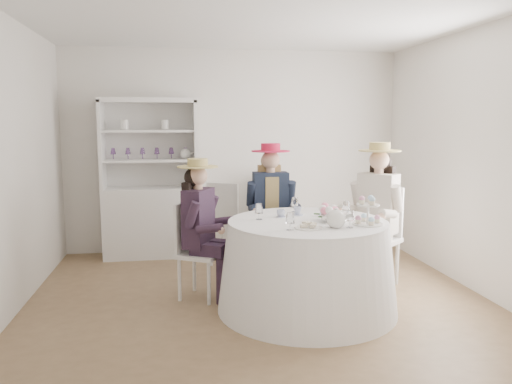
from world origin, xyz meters
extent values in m
plane|color=brown|center=(0.00, 0.00, 0.00)|extent=(4.50, 4.50, 0.00)
plane|color=white|center=(0.00, 0.00, 2.70)|extent=(4.50, 4.50, 0.00)
plane|color=silver|center=(0.00, 2.00, 1.35)|extent=(4.50, 0.00, 4.50)
plane|color=silver|center=(0.00, -2.00, 1.35)|extent=(4.50, 0.00, 4.50)
plane|color=silver|center=(-2.25, 0.00, 1.35)|extent=(0.00, 4.50, 4.50)
plane|color=silver|center=(2.25, 0.00, 1.35)|extent=(0.00, 4.50, 4.50)
cone|color=white|center=(0.40, -0.39, 0.41)|extent=(1.67, 1.67, 0.82)
cylinder|color=white|center=(0.40, -0.39, 0.83)|extent=(1.47, 1.47, 0.02)
cube|color=silver|center=(-1.12, 1.75, 0.45)|extent=(1.26, 0.62, 0.90)
cube|color=silver|center=(-1.12, 1.95, 1.46)|extent=(1.20, 0.21, 1.11)
cube|color=silver|center=(-1.12, 1.75, 2.01)|extent=(1.26, 0.62, 0.06)
cube|color=silver|center=(-1.70, 1.75, 1.46)|extent=(0.10, 0.45, 1.11)
cube|color=silver|center=(-0.53, 1.75, 1.46)|extent=(0.10, 0.45, 1.11)
cube|color=silver|center=(-1.12, 1.75, 1.26)|extent=(1.17, 0.56, 0.03)
cube|color=silver|center=(-1.12, 1.75, 1.63)|extent=(1.17, 0.56, 0.03)
sphere|color=white|center=(-0.66, 1.75, 1.34)|extent=(0.14, 0.14, 0.14)
cube|color=silver|center=(0.46, 1.68, 0.37)|extent=(0.48, 0.48, 0.74)
cylinder|color=black|center=(0.46, 1.68, 0.90)|extent=(0.41, 0.41, 0.32)
cube|color=silver|center=(-0.56, 0.07, 0.44)|extent=(0.54, 0.54, 0.04)
cylinder|color=silver|center=(-0.50, -0.15, 0.22)|extent=(0.04, 0.04, 0.43)
cylinder|color=silver|center=(-0.34, 0.13, 0.22)|extent=(0.04, 0.04, 0.43)
cylinder|color=silver|center=(-0.77, 0.00, 0.22)|extent=(0.04, 0.04, 0.43)
cylinder|color=silver|center=(-0.62, 0.28, 0.22)|extent=(0.04, 0.04, 0.43)
cube|color=silver|center=(-0.71, 0.15, 0.71)|extent=(0.21, 0.34, 0.49)
cube|color=black|center=(-0.57, 0.08, 0.81)|extent=(0.34, 0.41, 0.57)
cube|color=black|center=(-0.50, -0.07, 0.52)|extent=(0.36, 0.27, 0.12)
cylinder|color=black|center=(-0.38, -0.14, 0.23)|extent=(0.10, 0.10, 0.45)
cylinder|color=black|center=(-0.64, -0.12, 0.88)|extent=(0.19, 0.16, 0.27)
cube|color=black|center=(-0.41, 0.09, 0.52)|extent=(0.36, 0.27, 0.12)
cylinder|color=black|center=(-0.29, 0.02, 0.23)|extent=(0.10, 0.10, 0.45)
cylinder|color=black|center=(-0.44, 0.24, 0.88)|extent=(0.19, 0.16, 0.27)
cylinder|color=#D8A889|center=(-0.57, 0.08, 1.12)|extent=(0.09, 0.09, 0.08)
sphere|color=#D8A889|center=(-0.57, 0.08, 1.22)|extent=(0.19, 0.19, 0.19)
sphere|color=black|center=(-0.61, 0.10, 1.21)|extent=(0.19, 0.19, 0.19)
cube|color=black|center=(-0.64, 0.11, 0.98)|extent=(0.18, 0.25, 0.38)
cylinder|color=tan|center=(-0.57, 0.08, 1.31)|extent=(0.39, 0.39, 0.01)
cylinder|color=tan|center=(-0.57, 0.08, 1.35)|extent=(0.20, 0.20, 0.08)
cube|color=silver|center=(0.26, 0.66, 0.48)|extent=(0.43, 0.43, 0.04)
cylinder|color=silver|center=(0.08, 0.50, 0.24)|extent=(0.04, 0.04, 0.47)
cylinder|color=silver|center=(0.43, 0.49, 0.24)|extent=(0.04, 0.04, 0.47)
cylinder|color=silver|center=(0.09, 0.84, 0.24)|extent=(0.04, 0.04, 0.47)
cylinder|color=silver|center=(0.43, 0.83, 0.24)|extent=(0.04, 0.04, 0.47)
cube|color=silver|center=(0.26, 0.86, 0.77)|extent=(0.41, 0.04, 0.53)
cube|color=#192133|center=(0.26, 0.69, 0.88)|extent=(0.39, 0.22, 0.62)
cube|color=tan|center=(0.26, 0.69, 0.88)|extent=(0.15, 0.24, 0.53)
cube|color=#192133|center=(0.16, 0.54, 0.57)|extent=(0.14, 0.36, 0.13)
cylinder|color=#192133|center=(0.16, 0.39, 0.25)|extent=(0.11, 0.11, 0.49)
cylinder|color=#192133|center=(0.03, 0.65, 0.95)|extent=(0.10, 0.19, 0.29)
cube|color=#192133|center=(0.35, 0.54, 0.57)|extent=(0.14, 0.36, 0.13)
cylinder|color=#192133|center=(0.35, 0.39, 0.25)|extent=(0.11, 0.11, 0.49)
cylinder|color=#192133|center=(0.48, 0.64, 0.95)|extent=(0.10, 0.19, 0.29)
cylinder|color=#D8A889|center=(0.26, 0.69, 1.21)|extent=(0.10, 0.10, 0.09)
sphere|color=#D8A889|center=(0.26, 0.69, 1.33)|extent=(0.20, 0.20, 0.20)
sphere|color=tan|center=(0.26, 0.73, 1.31)|extent=(0.20, 0.20, 0.20)
cube|color=tan|center=(0.26, 0.77, 1.06)|extent=(0.26, 0.09, 0.41)
cylinder|color=#BC1C3E|center=(0.26, 0.69, 1.42)|extent=(0.43, 0.43, 0.01)
cylinder|color=#BC1C3E|center=(0.26, 0.69, 1.46)|extent=(0.21, 0.21, 0.09)
cube|color=silver|center=(1.31, 0.17, 0.49)|extent=(0.61, 0.61, 0.04)
cylinder|color=silver|center=(1.06, 0.19, 0.24)|extent=(0.04, 0.04, 0.48)
cylinder|color=silver|center=(1.29, -0.07, 0.24)|extent=(0.04, 0.04, 0.48)
cylinder|color=silver|center=(1.32, 0.42, 0.24)|extent=(0.04, 0.04, 0.48)
cylinder|color=silver|center=(1.55, 0.16, 0.24)|extent=(0.04, 0.04, 0.48)
cube|color=silver|center=(1.45, 0.30, 0.78)|extent=(0.30, 0.33, 0.54)
cube|color=beige|center=(1.32, 0.19, 0.89)|extent=(0.42, 0.44, 0.63)
cube|color=beige|center=(1.14, 0.16, 0.58)|extent=(0.37, 0.35, 0.13)
cylinder|color=beige|center=(1.03, 0.06, 0.25)|extent=(0.11, 0.11, 0.50)
cylinder|color=beige|center=(1.14, 0.33, 0.97)|extent=(0.21, 0.20, 0.30)
cube|color=beige|center=(1.27, 0.02, 0.58)|extent=(0.37, 0.35, 0.13)
cylinder|color=beige|center=(1.16, -0.08, 0.25)|extent=(0.11, 0.11, 0.50)
cylinder|color=beige|center=(1.44, -0.01, 0.97)|extent=(0.21, 0.20, 0.30)
cylinder|color=#D8A889|center=(1.32, 0.19, 1.23)|extent=(0.10, 0.10, 0.09)
sphere|color=#D8A889|center=(1.32, 0.19, 1.35)|extent=(0.21, 0.21, 0.21)
sphere|color=black|center=(1.36, 0.22, 1.33)|extent=(0.21, 0.21, 0.21)
cube|color=black|center=(1.39, 0.25, 1.08)|extent=(0.24, 0.25, 0.41)
cylinder|color=tan|center=(1.32, 0.19, 1.44)|extent=(0.43, 0.43, 0.01)
cylinder|color=tan|center=(1.32, 0.19, 1.49)|extent=(0.22, 0.22, 0.09)
cube|color=silver|center=(-0.16, 1.23, 0.48)|extent=(0.58, 0.58, 0.04)
cylinder|color=silver|center=(0.08, 1.29, 0.23)|extent=(0.04, 0.04, 0.47)
cylinder|color=silver|center=(-0.22, 1.46, 0.23)|extent=(0.04, 0.04, 0.47)
cylinder|color=silver|center=(-0.09, 1.00, 0.23)|extent=(0.04, 0.04, 0.47)
cylinder|color=silver|center=(-0.39, 1.17, 0.23)|extent=(0.04, 0.04, 0.47)
cube|color=silver|center=(-0.25, 1.07, 0.76)|extent=(0.36, 0.23, 0.53)
imported|color=white|center=(0.20, -0.18, 0.87)|extent=(0.09, 0.09, 0.06)
imported|color=white|center=(0.38, -0.11, 0.88)|extent=(0.08, 0.08, 0.07)
imported|color=white|center=(0.62, -0.20, 0.88)|extent=(0.11, 0.11, 0.07)
imported|color=white|center=(0.62, -0.47, 0.87)|extent=(0.30, 0.30, 0.06)
sphere|color=pink|center=(0.66, -0.41, 0.94)|extent=(0.07, 0.07, 0.07)
sphere|color=white|center=(0.64, -0.36, 0.94)|extent=(0.07, 0.07, 0.07)
sphere|color=pink|center=(0.58, -0.35, 0.94)|extent=(0.07, 0.07, 0.07)
sphere|color=white|center=(0.54, -0.38, 0.94)|extent=(0.07, 0.07, 0.07)
sphere|color=pink|center=(0.54, -0.44, 0.94)|extent=(0.07, 0.07, 0.07)
sphere|color=white|center=(0.58, -0.47, 0.94)|extent=(0.07, 0.07, 0.07)
sphere|color=pink|center=(0.64, -0.46, 0.94)|extent=(0.07, 0.07, 0.07)
sphere|color=white|center=(0.57, -0.72, 0.92)|extent=(0.17, 0.17, 0.17)
cylinder|color=white|center=(0.67, -0.72, 0.93)|extent=(0.10, 0.03, 0.08)
cylinder|color=white|center=(0.57, -0.72, 1.00)|extent=(0.04, 0.04, 0.02)
cylinder|color=white|center=(0.32, -0.71, 0.85)|extent=(0.24, 0.24, 0.01)
cube|color=beige|center=(0.28, -0.73, 0.87)|extent=(0.06, 0.04, 0.03)
cube|color=beige|center=(0.32, -0.71, 0.88)|extent=(0.06, 0.05, 0.03)
cube|color=beige|center=(0.37, -0.69, 0.87)|extent=(0.07, 0.06, 0.03)
cube|color=beige|center=(0.31, -0.67, 0.88)|extent=(0.07, 0.07, 0.03)
cube|color=beige|center=(0.35, -0.75, 0.87)|extent=(0.06, 0.07, 0.03)
cylinder|color=white|center=(0.88, -0.65, 0.85)|extent=(0.26, 0.26, 0.01)
cylinder|color=white|center=(0.88, -0.65, 0.93)|extent=(0.02, 0.02, 0.18)
cylinder|color=white|center=(0.88, -0.65, 1.02)|extent=(0.20, 0.20, 0.01)
camera|label=1|loc=(-0.77, -4.76, 1.74)|focal=35.00mm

